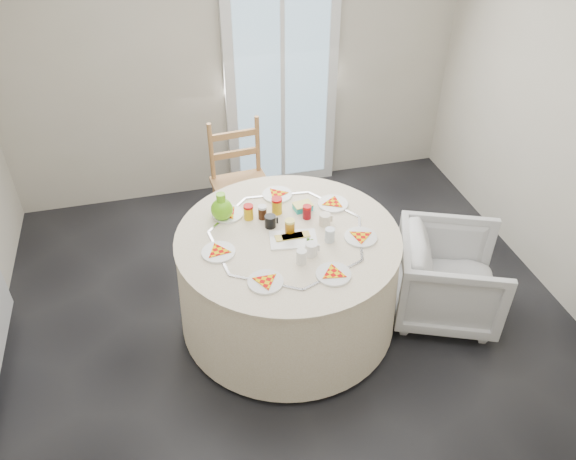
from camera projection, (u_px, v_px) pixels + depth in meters
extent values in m
plane|color=black|center=(293.00, 333.00, 3.94)|extent=(4.00, 4.00, 0.00)
cube|color=#BCB5A3|center=(233.00, 52.00, 4.69)|extent=(4.00, 0.02, 2.60)
cube|color=silver|center=(281.00, 79.00, 4.88)|extent=(1.00, 0.08, 2.10)
cylinder|color=white|center=(288.00, 279.00, 3.83)|extent=(1.50, 1.50, 0.76)
imported|color=silver|center=(451.00, 270.00, 3.88)|extent=(0.86, 0.89, 0.71)
cube|color=#1CB3AB|center=(303.00, 206.00, 3.81)|extent=(0.14, 0.11, 0.05)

